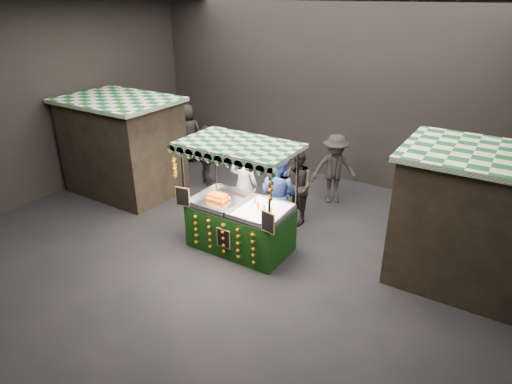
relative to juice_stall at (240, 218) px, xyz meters
The scene contains 12 objects.
ground 0.75m from the juice_stall, 104.33° to the right, with size 12.00×12.00×0.00m, color black.
market_hall 2.64m from the juice_stall, 104.33° to the right, with size 12.10×10.10×5.05m.
neighbour_stall_left 4.55m from the juice_stall, 168.53° to the left, with size 3.00×2.20×2.60m.
neighbour_stall_right 4.63m from the juice_stall, 17.72° to the left, with size 3.00×2.20×2.60m.
juice_stall is the anchor object (origin of this frame).
vendor_grey 1.29m from the juice_stall, 119.97° to the left, with size 0.75×0.52×1.95m.
vendor_blue 1.16m from the juice_stall, 73.80° to the left, with size 1.00×0.82×1.91m.
shopper_0 4.87m from the juice_stall, 149.87° to the left, with size 0.75×0.62×1.77m.
shopper_1 1.77m from the juice_stall, 75.23° to the left, with size 1.15×1.09×1.87m.
shopper_2 3.64m from the juice_stall, 139.21° to the left, with size 1.10×0.90×1.76m.
shopper_3 3.36m from the juice_stall, 77.13° to the left, with size 1.37×1.25×1.85m.
shopper_4 5.83m from the juice_stall, 141.00° to the left, with size 1.09×0.98×1.87m.
Camera 1 is at (4.72, -6.68, 5.14)m, focal length 30.84 mm.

